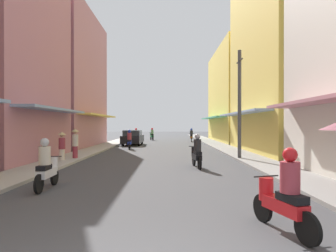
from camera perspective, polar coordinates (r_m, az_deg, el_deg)
ground_plane at (r=25.42m, az=-1.05°, el=-4.22°), size 115.67×115.67×0.00m
sidewalk_left at (r=26.04m, az=-12.61°, el=-3.99°), size 1.88×60.58×0.12m
sidewalk_right at (r=25.84m, az=10.60°, el=-4.02°), size 1.88×60.58×0.12m
building_left_far at (r=28.03m, az=-20.26°, el=8.36°), size 7.05×11.03×11.90m
building_right_mid at (r=23.05m, az=22.82°, el=14.06°), size 7.05×11.52×14.99m
building_right_far at (r=35.19m, az=14.36°, el=5.73°), size 7.05×13.75×10.70m
motorbike_red at (r=5.85m, az=21.74°, el=-12.37°), size 0.70×1.76×1.58m
motorbike_black at (r=13.50m, az=5.70°, el=-5.18°), size 0.55×1.81×1.58m
motorbike_blue at (r=23.89m, az=-7.49°, el=-2.82°), size 0.55×1.81×1.58m
motorbike_maroon at (r=35.06m, az=-6.10°, el=-1.84°), size 0.76×1.74×1.58m
motorbike_orange at (r=33.93m, az=4.66°, el=-1.91°), size 0.55×1.81×1.58m
motorbike_white at (r=9.75m, az=-22.57°, el=-7.29°), size 0.55×1.81×1.58m
motorbike_green at (r=37.26m, az=-3.12°, el=-1.71°), size 0.67×1.77×1.58m
parked_car at (r=28.55m, az=-6.86°, el=-2.24°), size 1.86×4.14×1.45m
pedestrian_crossing at (r=17.11m, az=-17.66°, el=-3.09°), size 0.44×0.44×1.75m
pedestrian_foreground at (r=16.33m, az=-19.99°, el=-3.53°), size 0.44×0.44×1.61m
utility_pole at (r=16.90m, az=13.88°, el=4.25°), size 0.20×1.20×6.17m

